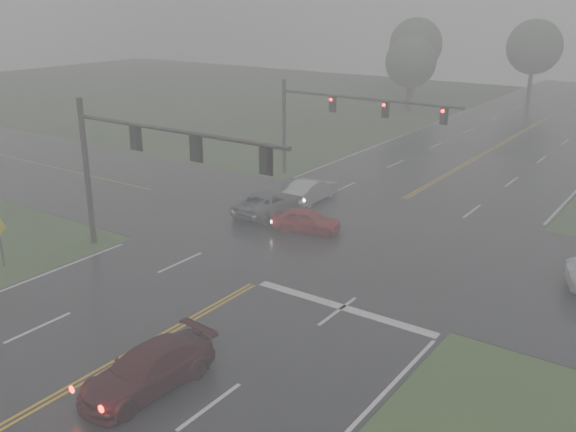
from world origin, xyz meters
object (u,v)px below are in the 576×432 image
Objects in this scene: car_grey at (269,214)px; signal_gantry_far at (335,113)px; sedan_silver at (311,201)px; signal_gantry_near at (137,154)px; sedan_maroon at (150,388)px; sedan_red at (306,232)px.

car_grey is 0.38× the size of signal_gantry_far.
sedan_silver is 0.34× the size of signal_gantry_near.
car_grey is at bearing -86.06° from signal_gantry_far.
sedan_maroon is 27.03m from signal_gantry_far.
signal_gantry_far is at bearing 112.77° from sedan_maroon.
sedan_silver reaches higher than sedan_maroon.
sedan_silver is (-6.88, 20.54, 0.00)m from sedan_maroon.
signal_gantry_near is (-4.46, -7.86, 5.37)m from sedan_red.
sedan_red is 0.76× the size of car_grey.
sedan_silver is at bearing -75.46° from signal_gantry_far.
car_grey is at bearing 119.02° from sedan_maroon.
signal_gantry_far is (-1.24, 4.78, 4.85)m from sedan_silver.
sedan_silver is (-2.88, 4.92, 0.00)m from sedan_red.
signal_gantry_near is at bearing -91.11° from signal_gantry_far.
sedan_maroon is 12.67m from signal_gantry_near.
sedan_red is at bearing 119.23° from sedan_silver.
car_grey is 9.72m from signal_gantry_far.
signal_gantry_far is (-8.12, 25.32, 4.85)m from sedan_maroon.
signal_gantry_far is (0.34, 17.56, -0.52)m from signal_gantry_near.
sedan_silver is at bearing 82.94° from signal_gantry_near.
sedan_maroon is at bearing 114.31° from car_grey.
signal_gantry_near is (-0.92, -9.16, 5.37)m from car_grey.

